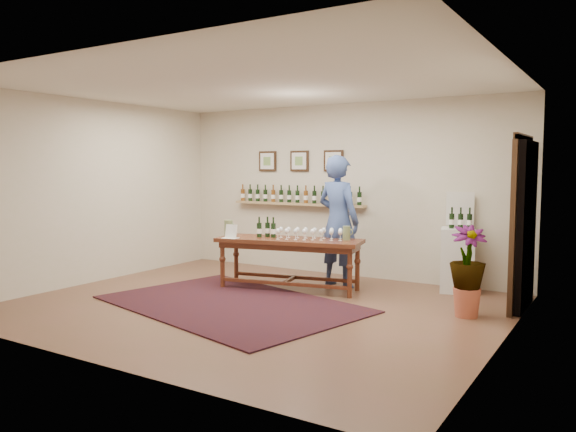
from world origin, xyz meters
The scene contains 14 objects.
ground centered at (0.00, 0.00, 0.00)m, with size 6.00×6.00×0.00m, color brown.
room_shell centered at (2.11, 1.86, 1.12)m, with size 6.00×6.00×6.00m.
rug centered at (-0.31, -0.11, 0.01)m, with size 3.28×2.19×0.02m, color #4D170D.
tasting_table centered at (-0.15, 1.07, 0.63)m, with size 2.20×1.09×0.75m.
table_glasses centered at (0.13, 1.17, 0.83)m, with size 1.18×0.27×0.16m, color white, non-canonical shape.
table_bottles centered at (-0.52, 1.05, 0.88)m, with size 0.25×0.14×0.27m, color black, non-canonical shape.
pitcher_left centered at (-1.10, 0.87, 0.86)m, with size 0.15×0.15×0.24m, color #6A784A, non-canonical shape.
pitcher_right centered at (0.63, 1.37, 0.84)m, with size 0.13×0.13×0.20m, color #6A784A, non-canonical shape.
menu_card centered at (-0.89, 0.67, 0.85)m, with size 0.22×0.16×0.20m, color silver.
display_pedestal centered at (1.98, 2.19, 0.46)m, with size 0.46×0.46×0.91m, color silver.
pedestal_bottles centered at (2.02, 2.16, 1.08)m, with size 0.32×0.09×0.32m, color black, non-canonical shape.
info_sign centered at (1.95, 2.36, 1.18)m, with size 0.39×0.02×0.53m, color silver.
potted_plant centered at (2.44, 0.90, 0.55)m, with size 0.68×0.68×0.94m.
person centered at (0.36, 1.64, 0.98)m, with size 0.71×0.47×1.95m, color #34487C.
Camera 1 is at (4.05, -5.80, 1.78)m, focal length 35.00 mm.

